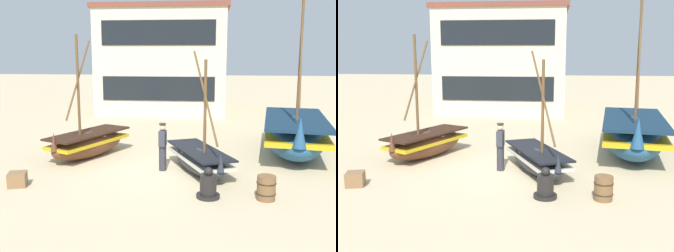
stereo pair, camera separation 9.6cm
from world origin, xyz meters
The scene contains 9 objects.
ground_plane centered at (0.00, 0.00, 0.00)m, with size 120.00×120.00×0.00m, color #CCB78E.
fishing_boat_near_left centered at (-3.22, 1.49, 0.56)m, with size 2.75×3.92×4.74m.
fishing_boat_centre_large centered at (4.97, 2.82, 0.84)m, with size 3.16×6.20×7.84m.
fishing_boat_far_right centered at (1.21, -0.11, 0.46)m, with size 2.52×3.71×4.15m.
fisherman_by_hull centered at (-0.08, -0.03, 0.83)m, with size 0.26×0.38×1.68m.
capstan_winch centered at (1.54, -2.55, 0.35)m, with size 0.68×0.68×0.90m.
wooden_barrel centered at (3.16, -2.55, 0.35)m, with size 0.56×0.56×0.70m.
cargo_crate centered at (-4.35, -2.20, 0.22)m, with size 0.53×0.53×0.44m, color olive.
harbor_building_main centered at (-1.72, 13.96, 3.57)m, with size 8.69×5.90×7.11m.
Camera 1 is at (1.57, -13.41, 4.08)m, focal length 42.48 mm.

